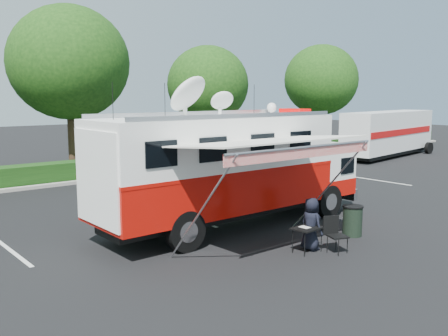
{
  "coord_description": "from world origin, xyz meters",
  "views": [
    {
      "loc": [
        -10.46,
        -12.17,
        4.31
      ],
      "look_at": [
        0.0,
        0.5,
        1.9
      ],
      "focal_mm": 40.0,
      "sensor_mm": 36.0,
      "label": 1
    }
  ],
  "objects_px": {
    "folding_table": "(307,229)",
    "semi_trailer": "(389,133)",
    "trash_bin": "(352,221)",
    "command_truck": "(232,167)"
  },
  "relations": [
    {
      "from": "folding_table",
      "to": "semi_trailer",
      "type": "bearing_deg",
      "value": 27.22
    },
    {
      "from": "trash_bin",
      "to": "semi_trailer",
      "type": "xyz_separation_m",
      "value": [
        18.6,
        10.56,
        1.2
      ]
    },
    {
      "from": "trash_bin",
      "to": "semi_trailer",
      "type": "bearing_deg",
      "value": 29.59
    },
    {
      "from": "semi_trailer",
      "to": "command_truck",
      "type": "bearing_deg",
      "value": -160.41
    },
    {
      "from": "folding_table",
      "to": "trash_bin",
      "type": "relative_size",
      "value": 0.93
    },
    {
      "from": "command_truck",
      "to": "folding_table",
      "type": "relative_size",
      "value": 11.03
    },
    {
      "from": "command_truck",
      "to": "folding_table",
      "type": "xyz_separation_m",
      "value": [
        -0.14,
        -3.37,
        -1.33
      ]
    },
    {
      "from": "command_truck",
      "to": "semi_trailer",
      "type": "bearing_deg",
      "value": 19.59
    },
    {
      "from": "command_truck",
      "to": "semi_trailer",
      "type": "distance_m",
      "value": 22.09
    },
    {
      "from": "command_truck",
      "to": "trash_bin",
      "type": "relative_size",
      "value": 10.3
    }
  ]
}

